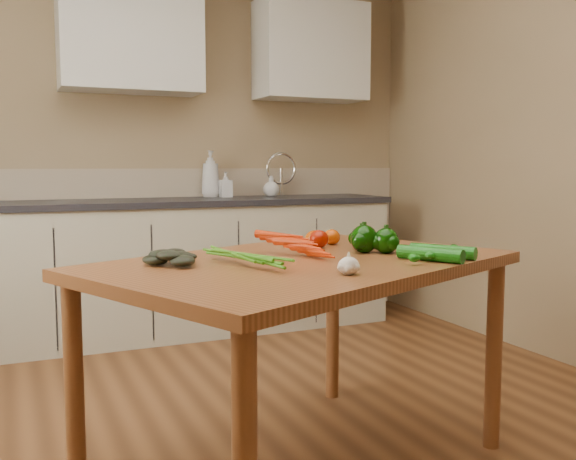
% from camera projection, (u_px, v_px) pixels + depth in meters
% --- Properties ---
extents(room, '(4.04, 5.04, 2.64)m').
position_uv_depth(room, '(270.00, 131.00, 2.31)').
color(room, brown).
rests_on(room, ground).
extents(counter_run, '(2.84, 0.64, 1.14)m').
position_uv_depth(counter_run, '(186.00, 265.00, 4.31)').
color(counter_run, '#BAB59B').
rests_on(counter_run, ground).
extents(upper_cabinets, '(2.15, 0.35, 0.70)m').
position_uv_depth(upper_cabinets, '(221.00, 44.00, 4.40)').
color(upper_cabinets, silver).
rests_on(upper_cabinets, room).
extents(table, '(1.73, 1.45, 0.79)m').
position_uv_depth(table, '(303.00, 284.00, 2.29)').
color(table, brown).
rests_on(table, ground).
extents(soap_bottle_a, '(0.18, 0.18, 0.33)m').
position_uv_depth(soap_bottle_a, '(210.00, 174.00, 4.50)').
color(soap_bottle_a, silver).
rests_on(soap_bottle_a, counter_run).
extents(soap_bottle_b, '(0.08, 0.09, 0.18)m').
position_uv_depth(soap_bottle_b, '(226.00, 185.00, 4.48)').
color(soap_bottle_b, silver).
rests_on(soap_bottle_b, counter_run).
extents(soap_bottle_c, '(0.16, 0.16, 0.15)m').
position_uv_depth(soap_bottle_c, '(271.00, 186.00, 4.57)').
color(soap_bottle_c, silver).
rests_on(soap_bottle_c, counter_run).
extents(carrot_bunch, '(0.33, 0.30, 0.07)m').
position_uv_depth(carrot_bunch, '(280.00, 249.00, 2.29)').
color(carrot_bunch, red).
rests_on(carrot_bunch, table).
extents(leafy_greens, '(0.21, 0.19, 0.11)m').
position_uv_depth(leafy_greens, '(168.00, 250.00, 2.13)').
color(leafy_greens, black).
rests_on(leafy_greens, table).
extents(garlic_bulb, '(0.07, 0.07, 0.06)m').
position_uv_depth(garlic_bulb, '(349.00, 266.00, 1.96)').
color(garlic_bulb, silver).
rests_on(garlic_bulb, table).
extents(pepper_a, '(0.10, 0.10, 0.10)m').
position_uv_depth(pepper_a, '(364.00, 239.00, 2.46)').
color(pepper_a, black).
rests_on(pepper_a, table).
extents(pepper_b, '(0.09, 0.09, 0.09)m').
position_uv_depth(pepper_b, '(362.00, 238.00, 2.57)').
color(pepper_b, black).
rests_on(pepper_b, table).
extents(pepper_c, '(0.10, 0.10, 0.10)m').
position_uv_depth(pepper_c, '(386.00, 241.00, 2.44)').
color(pepper_c, black).
rests_on(pepper_c, table).
extents(tomato_a, '(0.08, 0.08, 0.07)m').
position_uv_depth(tomato_a, '(319.00, 239.00, 2.59)').
color(tomato_a, '#901202').
rests_on(tomato_a, table).
extents(tomato_b, '(0.08, 0.08, 0.07)m').
position_uv_depth(tomato_b, '(314.00, 239.00, 2.61)').
color(tomato_b, '#C34204').
rests_on(tomato_b, table).
extents(tomato_c, '(0.07, 0.07, 0.07)m').
position_uv_depth(tomato_c, '(332.00, 237.00, 2.70)').
color(tomato_c, '#C34204').
rests_on(tomato_c, table).
extents(zucchini_a, '(0.17, 0.23, 0.05)m').
position_uv_depth(zucchini_a, '(443.00, 251.00, 2.31)').
color(zucchini_a, '#0A4E08').
rests_on(zucchini_a, table).
extents(zucchini_b, '(0.16, 0.24, 0.05)m').
position_uv_depth(zucchini_b, '(430.00, 254.00, 2.24)').
color(zucchini_b, '#0A4E08').
rests_on(zucchini_b, table).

